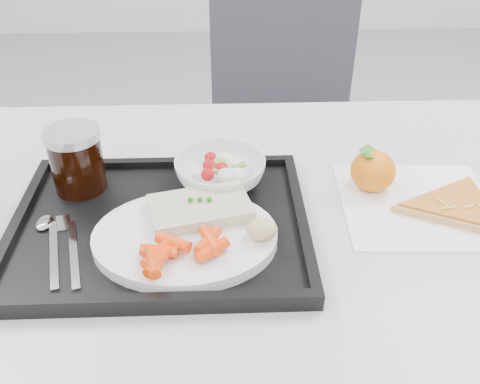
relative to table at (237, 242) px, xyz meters
name	(u,v)px	position (x,y,z in m)	size (l,w,h in m)	color
table	(237,242)	(0.00, 0.00, 0.00)	(1.20, 0.80, 0.75)	#B4B4B6
chair	(284,126)	(0.16, 0.69, -0.15)	(0.42, 0.42, 0.93)	#393941
tray	(161,226)	(-0.12, -0.05, 0.08)	(0.45, 0.35, 0.03)	black
dinner_plate	(185,237)	(-0.08, -0.10, 0.09)	(0.27, 0.27, 0.02)	white
fish_fillet	(200,208)	(-0.06, -0.05, 0.11)	(0.17, 0.12, 0.03)	beige
bread_roll	(262,230)	(0.03, -0.11, 0.12)	(0.05, 0.05, 0.03)	#E6B389
salad_bowl	(220,172)	(-0.03, 0.06, 0.11)	(0.15, 0.15, 0.05)	white
cola_glass	(76,159)	(-0.26, 0.05, 0.14)	(0.09, 0.09, 0.11)	black
cutlery	(57,240)	(-0.27, -0.09, 0.08)	(0.10, 0.17, 0.01)	silver
napkin	(418,204)	(0.30, 0.00, 0.07)	(0.26, 0.25, 0.00)	white
tangerine	(373,171)	(0.23, 0.06, 0.10)	(0.10, 0.10, 0.07)	orange
pizza_slice	(456,206)	(0.35, -0.02, 0.08)	(0.22, 0.22, 0.02)	tan
carrot_pile	(177,251)	(-0.09, -0.15, 0.11)	(0.12, 0.10, 0.02)	#FA3E09
salad_contents	(225,168)	(-0.02, 0.05, 0.12)	(0.08, 0.08, 0.03)	#A81012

